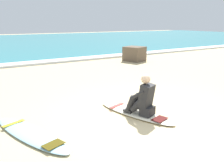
{
  "coord_description": "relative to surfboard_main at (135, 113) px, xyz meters",
  "views": [
    {
      "loc": [
        -3.41,
        -3.9,
        2.17
      ],
      "look_at": [
        -0.08,
        1.52,
        0.55
      ],
      "focal_mm": 37.78,
      "sensor_mm": 36.0,
      "label": 1
    }
  ],
  "objects": [
    {
      "name": "shoreline_rock",
      "position": [
        4.69,
        6.31,
        0.36
      ],
      "size": [
        1.2,
        1.26,
        0.79
      ],
      "primitive_type": "cube",
      "rotation": [
        0.0,
        0.0,
        1.9
      ],
      "color": "brown",
      "rests_on": "ground"
    },
    {
      "name": "surfer_seated",
      "position": [
        0.05,
        -0.22,
        0.4
      ],
      "size": [
        0.57,
        0.77,
        0.95
      ],
      "color": "#232326",
      "rests_on": "surfboard_main"
    },
    {
      "name": "surfboard_main",
      "position": [
        0.0,
        0.0,
        0.0
      ],
      "size": [
        1.08,
        2.17,
        0.08
      ],
      "color": "#EFE5C6",
      "rests_on": "ground"
    },
    {
      "name": "surfboard_spare_near",
      "position": [
        -2.41,
        0.19,
        -0.0
      ],
      "size": [
        1.23,
        2.34,
        0.08
      ],
      "color": "#9ED1E5",
      "rests_on": "ground"
    },
    {
      "name": "ground_plane",
      "position": [
        0.17,
        -0.32,
        -0.04
      ],
      "size": [
        80.0,
        80.0,
        0.0
      ],
      "primitive_type": "plane",
      "color": "#CCB584"
    },
    {
      "name": "sea",
      "position": [
        0.17,
        21.95,
        0.01
      ],
      "size": [
        80.0,
        28.0,
        0.1
      ],
      "primitive_type": "cube",
      "color": "teal",
      "rests_on": "ground"
    },
    {
      "name": "breaking_foam",
      "position": [
        0.17,
        8.25,
        0.02
      ],
      "size": [
        80.0,
        0.9,
        0.11
      ],
      "primitive_type": "cube",
      "color": "white",
      "rests_on": "ground"
    }
  ]
}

